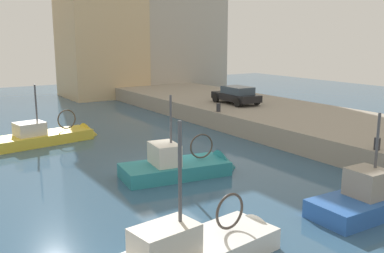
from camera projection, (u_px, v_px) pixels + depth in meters
water_surface at (167, 168)px, 20.92m from camera, size 80.00×80.00×0.00m
quay_wall at (331, 129)px, 26.88m from camera, size 9.00×56.00×1.20m
fishing_boat_teal at (184, 172)px, 19.94m from camera, size 5.75×2.84×4.62m
fishing_boat_blue at (384, 204)px, 16.17m from camera, size 6.52×2.20×4.43m
fishing_boat_yellow at (49, 140)px, 26.02m from camera, size 6.65×2.81×4.35m
parked_car_black at (236, 95)px, 32.81m from camera, size 2.05×4.05×1.31m
mooring_bollard_south at (377, 144)px, 19.56m from camera, size 0.28×0.28×0.55m
mooring_bollard_mid at (218, 108)px, 29.45m from camera, size 0.28×0.28×0.55m
waterfront_building_central at (100, 11)px, 44.54m from camera, size 7.99×7.29×17.41m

